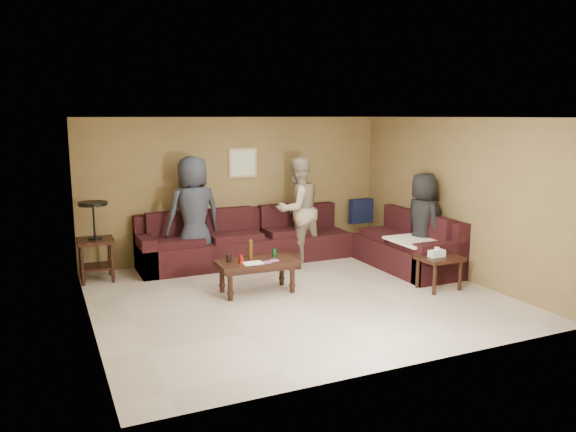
# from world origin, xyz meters

# --- Properties ---
(room) EXTENTS (5.60, 5.50, 2.50)m
(room) POSITION_xyz_m (0.00, 0.00, 1.66)
(room) COLOR #C0B3A2
(room) RESTS_ON ground
(sectional_sofa) EXTENTS (4.65, 2.90, 0.97)m
(sectional_sofa) POSITION_xyz_m (0.81, 1.52, 0.33)
(sectional_sofa) COLOR black
(sectional_sofa) RESTS_ON ground
(coffee_table) EXTENTS (1.15, 0.60, 0.76)m
(coffee_table) POSITION_xyz_m (-0.44, 0.40, 0.40)
(coffee_table) COLOR black
(coffee_table) RESTS_ON ground
(end_table_left) EXTENTS (0.56, 0.56, 1.23)m
(end_table_left) POSITION_xyz_m (-2.49, 1.98, 0.65)
(end_table_left) COLOR black
(end_table_left) RESTS_ON ground
(side_table_right) EXTENTS (0.62, 0.51, 0.64)m
(side_table_right) POSITION_xyz_m (2.05, -0.54, 0.42)
(side_table_right) COLOR black
(side_table_right) RESTS_ON ground
(waste_bin) EXTENTS (0.23, 0.23, 0.27)m
(waste_bin) POSITION_xyz_m (0.56, 1.37, 0.13)
(waste_bin) COLOR black
(waste_bin) RESTS_ON ground
(wall_art) EXTENTS (0.52, 0.04, 0.52)m
(wall_art) POSITION_xyz_m (0.10, 2.48, 1.70)
(wall_art) COLOR tan
(wall_art) RESTS_ON ground
(person_left) EXTENTS (1.02, 0.76, 1.89)m
(person_left) POSITION_xyz_m (-0.94, 1.96, 0.95)
(person_left) COLOR #292D39
(person_left) RESTS_ON ground
(person_middle) EXTENTS (1.04, 0.90, 1.83)m
(person_middle) POSITION_xyz_m (0.87, 1.82, 0.92)
(person_middle) COLOR tan
(person_middle) RESTS_ON ground
(person_right) EXTENTS (0.55, 0.82, 1.63)m
(person_right) POSITION_xyz_m (2.42, 0.35, 0.81)
(person_right) COLOR black
(person_right) RESTS_ON ground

